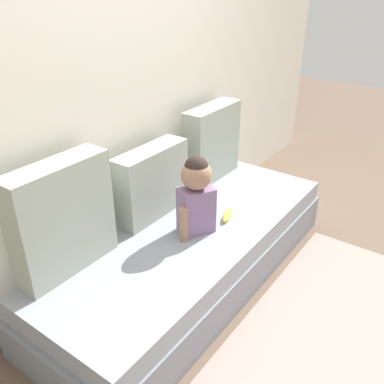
{
  "coord_description": "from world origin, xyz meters",
  "views": [
    {
      "loc": [
        -1.73,
        -1.25,
        1.76
      ],
      "look_at": [
        0.0,
        0.0,
        0.63
      ],
      "focal_mm": 38.92,
      "sensor_mm": 36.0,
      "label": 1
    }
  ],
  "objects": [
    {
      "name": "banana",
      "position": [
        0.23,
        -0.11,
        0.4
      ],
      "size": [
        0.18,
        0.1,
        0.04
      ],
      "primitive_type": "ellipsoid",
      "rotation": [
        0.0,
        0.0,
        0.32
      ],
      "color": "yellow",
      "rests_on": "couch"
    },
    {
      "name": "throw_pillow_right",
      "position": [
        0.67,
        0.31,
        0.65
      ],
      "size": [
        0.53,
        0.16,
        0.55
      ],
      "primitive_type": "cube",
      "color": "#99A393",
      "rests_on": "couch"
    },
    {
      "name": "throw_pillow_left",
      "position": [
        -0.67,
        0.31,
        0.68
      ],
      "size": [
        0.55,
        0.16,
        0.59
      ],
      "primitive_type": "cube",
      "color": "#99A393",
      "rests_on": "couch"
    },
    {
      "name": "throw_pillow_center",
      "position": [
        0.0,
        0.31,
        0.6
      ],
      "size": [
        0.54,
        0.16,
        0.45
      ],
      "primitive_type": "cube",
      "color": "#99A393",
      "rests_on": "couch"
    },
    {
      "name": "toddler",
      "position": [
        0.0,
        -0.03,
        0.64
      ],
      "size": [
        0.31,
        0.21,
        0.48
      ],
      "color": "gray",
      "rests_on": "couch"
    },
    {
      "name": "couch",
      "position": [
        0.0,
        0.0,
        0.19
      ],
      "size": [
        2.17,
        0.82,
        0.38
      ],
      "color": "gray",
      "rests_on": "ground"
    },
    {
      "name": "ground_plane",
      "position": [
        0.0,
        0.0,
        0.0
      ],
      "size": [
        12.0,
        12.0,
        0.0
      ],
      "primitive_type": "plane",
      "color": "brown"
    },
    {
      "name": "back_wall",
      "position": [
        0.0,
        0.54,
        1.28
      ],
      "size": [
        5.37,
        0.1,
        2.56
      ],
      "primitive_type": "cube",
      "color": "silver",
      "rests_on": "ground"
    },
    {
      "name": "floor_rug",
      "position": [
        0.0,
        -0.96,
        0.0
      ],
      "size": [
        1.96,
        1.0,
        0.01
      ],
      "primitive_type": "cube",
      "color": "tan",
      "rests_on": "ground"
    }
  ]
}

